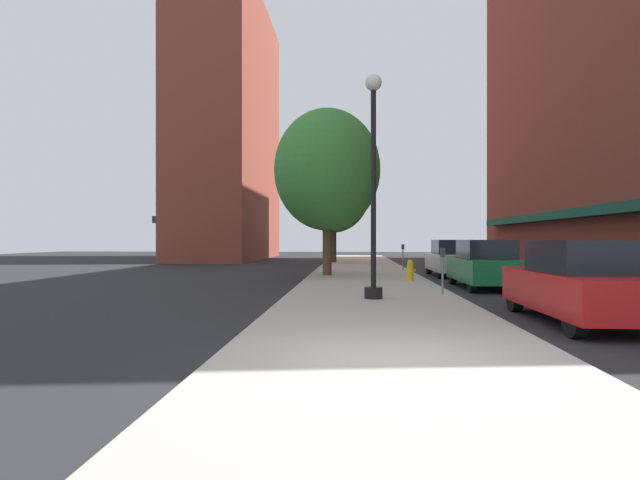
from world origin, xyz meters
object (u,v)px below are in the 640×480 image
at_px(fire_hydrant, 410,270).
at_px(car_red, 581,283).
at_px(tree_mid, 327,170).
at_px(parking_meter_near, 403,254).
at_px(lamppost, 373,181).
at_px(car_green, 485,265).
at_px(parking_meter_far, 443,265).
at_px(tree_near, 333,190).
at_px(car_silver, 452,258).

relative_size(fire_hydrant, car_red, 0.18).
bearing_deg(tree_mid, car_red, -64.65).
bearing_deg(parking_meter_near, fire_hydrant, -93.34).
distance_m(tree_mid, car_red, 13.68).
distance_m(lamppost, parking_meter_near, 13.05).
xyz_separation_m(fire_hydrant, car_green, (2.35, -1.60, 0.29)).
distance_m(lamppost, parking_meter_far, 3.31).
distance_m(fire_hydrant, tree_near, 16.75).
height_order(lamppost, fire_hydrant, lamppost).
bearing_deg(lamppost, tree_mid, 100.55).
height_order(parking_meter_far, tree_mid, tree_mid).
bearing_deg(car_silver, car_red, -91.30).
height_order(parking_meter_near, car_red, car_red).
distance_m(lamppost, fire_hydrant, 6.69).
bearing_deg(car_silver, lamppost, -112.73).
bearing_deg(lamppost, car_silver, 68.57).
relative_size(tree_near, tree_mid, 1.09).
bearing_deg(parking_meter_far, tree_near, 100.70).
relative_size(tree_near, car_silver, 1.83).
bearing_deg(car_green, car_red, -88.99).
bearing_deg(fire_hydrant, parking_meter_far, -85.05).
bearing_deg(car_red, lamppost, 142.67).
bearing_deg(lamppost, parking_meter_far, 33.13).
relative_size(fire_hydrant, car_green, 0.18).
height_order(fire_hydrant, tree_mid, tree_mid).
bearing_deg(car_red, car_silver, 90.30).
height_order(parking_meter_near, parking_meter_far, same).
relative_size(lamppost, fire_hydrant, 7.47).
xyz_separation_m(tree_mid, car_silver, (5.62, 1.35, -3.89)).
xyz_separation_m(fire_hydrant, car_silver, (2.35, 4.24, 0.29)).
relative_size(lamppost, tree_near, 0.75).
distance_m(tree_near, car_green, 18.77).
height_order(parking_meter_near, car_silver, car_silver).
relative_size(parking_meter_far, car_red, 0.30).
bearing_deg(tree_mid, parking_meter_near, 46.78).
xyz_separation_m(tree_near, car_silver, (5.79, -11.51, -4.24)).
xyz_separation_m(fire_hydrant, tree_mid, (-3.27, 2.88, 4.18)).
bearing_deg(fire_hydrant, car_silver, 61.02).
xyz_separation_m(lamppost, car_green, (3.98, 4.31, -2.39)).
bearing_deg(tree_mid, parking_meter_far, -63.84).
bearing_deg(tree_mid, car_green, -38.59).
height_order(lamppost, car_red, lamppost).
distance_m(car_red, car_silver, 13.21).
relative_size(tree_near, car_red, 1.83).
height_order(parking_meter_far, car_silver, car_silver).
relative_size(tree_mid, car_silver, 1.69).
bearing_deg(fire_hydrant, parking_meter_near, 86.66).
xyz_separation_m(fire_hydrant, parking_meter_far, (0.40, -4.58, 0.43)).
distance_m(fire_hydrant, car_red, 9.28).
bearing_deg(tree_mid, tree_near, 90.78).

